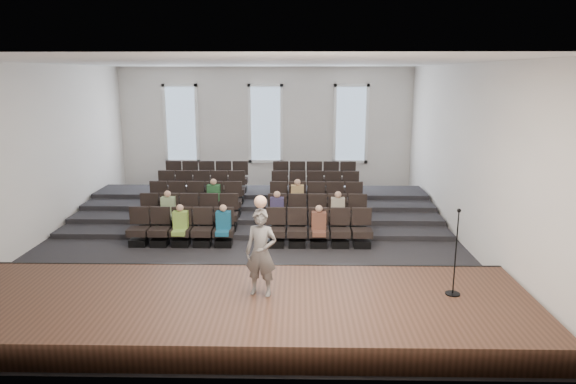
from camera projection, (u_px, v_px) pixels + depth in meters
name	position (u px, v px, depth m)	size (l,w,h in m)	color
ground	(252.00, 239.00, 14.95)	(14.00, 14.00, 0.00)	black
ceiling	(249.00, 62.00, 13.82)	(12.00, 14.00, 0.02)	white
wall_back	(266.00, 129.00, 21.22)	(12.00, 0.04, 5.00)	silver
wall_front	(207.00, 227.00, 7.54)	(12.00, 0.04, 5.00)	silver
wall_left	(38.00, 154.00, 14.50)	(0.04, 14.00, 5.00)	silver
wall_right	(466.00, 155.00, 14.27)	(0.04, 14.00, 5.00)	silver
stage	(228.00, 310.00, 9.92)	(11.80, 3.60, 0.50)	#472B1E
stage_lip	(239.00, 275.00, 11.64)	(11.80, 0.06, 0.52)	black
risers	(260.00, 206.00, 17.99)	(11.80, 4.80, 0.60)	black
seating_rows	(256.00, 204.00, 16.29)	(6.80, 4.70, 1.67)	black
windows	(266.00, 124.00, 21.11)	(8.44, 0.10, 3.24)	white
audience	(252.00, 210.00, 15.08)	(5.45, 2.64, 1.10)	#80A843
speaker	(261.00, 253.00, 9.84)	(0.63, 0.41, 1.72)	#63605E
mic_stand	(454.00, 269.00, 9.92)	(0.29, 0.29, 1.73)	black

